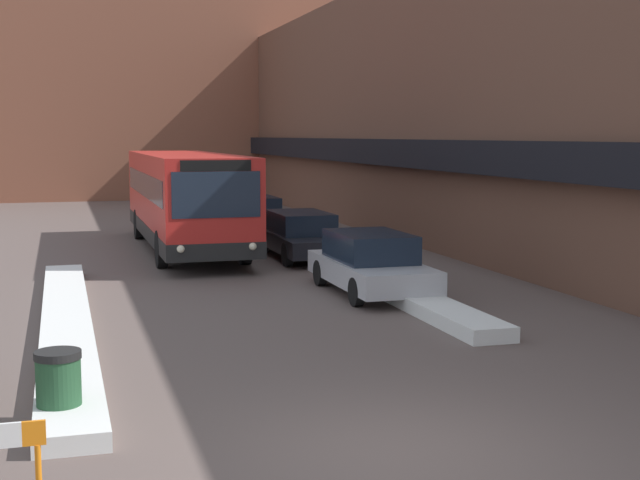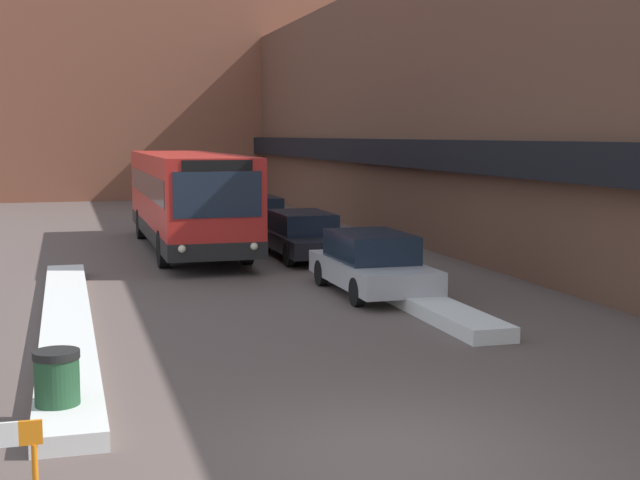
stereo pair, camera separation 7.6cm
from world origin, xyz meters
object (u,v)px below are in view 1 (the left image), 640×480
parked_car_front (371,263)px  city_bus (185,198)px  parked_car_back (253,215)px  parked_car_middle (301,235)px  trash_bin (59,387)px

parked_car_front → city_bus: bearing=108.8°
city_bus → parked_car_back: (3.04, 4.02, -0.97)m
parked_car_front → parked_car_back: size_ratio=0.98×
parked_car_middle → parked_car_back: (0.00, 6.76, 0.00)m
parked_car_back → trash_bin: parked_car_back is taller
parked_car_front → parked_car_back: (0.00, 12.95, -0.00)m
city_bus → trash_bin: 17.18m
parked_car_front → parked_car_back: bearing=90.0°
parked_car_back → city_bus: bearing=-127.1°
city_bus → parked_car_back: 5.13m
city_bus → parked_car_front: bearing=-71.2°
parked_car_back → trash_bin: bearing=-108.5°
city_bus → parked_car_front: city_bus is taller
city_bus → parked_car_middle: bearing=-42.1°
parked_car_front → trash_bin: parked_car_front is taller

